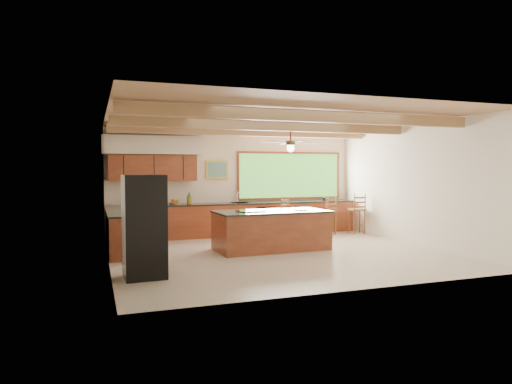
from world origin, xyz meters
name	(u,v)px	position (x,y,z in m)	size (l,w,h in m)	color
ground	(279,253)	(0.00, 0.00, 0.00)	(7.20, 7.20, 0.00)	#BFB69E
room_shell	(262,154)	(-0.17, 0.65, 2.21)	(7.27, 6.54, 3.02)	beige
counter_run	(214,221)	(-0.82, 2.52, 0.46)	(7.12, 3.10, 1.26)	brown
island	(271,230)	(0.02, 0.49, 0.46)	(2.64, 1.31, 0.93)	brown
refrigerator	(144,226)	(-3.05, -1.30, 0.89)	(0.72, 0.70, 1.78)	black
bar_stool_a	(281,213)	(1.07, 2.39, 0.65)	(0.52, 0.53, 1.10)	brown
bar_stool_b	(329,212)	(2.44, 2.16, 0.65)	(0.48, 0.48, 1.10)	brown
bar_stool_c	(329,212)	(2.57, 2.39, 0.63)	(0.38, 0.38, 1.06)	brown
bar_stool_d	(358,210)	(3.30, 2.00, 0.69)	(0.46, 0.46, 1.16)	brown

